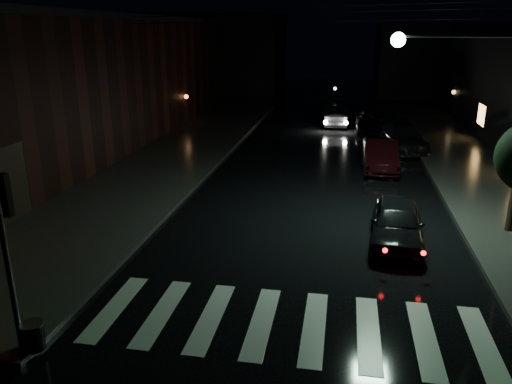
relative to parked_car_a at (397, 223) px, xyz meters
The scene contains 14 objects.
ground 8.14m from the parked_car_a, 135.65° to the right, with size 120.00×120.00×0.00m, color black.
sidewalk_left 13.65m from the parked_car_a, 142.36° to the left, with size 6.00×44.00×0.15m, color #282826.
sidewalk_right 9.35m from the parked_car_a, 63.24° to the left, with size 4.00×44.00×0.15m, color #282826.
building_left 20.77m from the parked_car_a, 149.87° to the left, with size 10.00×36.00×7.00m, color black.
building_far_left 42.52m from the parked_car_a, 111.89° to the left, with size 14.00×10.00×8.00m, color black.
building_far_right 40.28m from the parked_car_a, 78.22° to the left, with size 14.00×10.00×7.00m, color black.
crosswalk 5.92m from the parked_car_a, 118.44° to the right, with size 9.00×3.00×0.01m, color beige.
signal_pole_corner 10.71m from the parked_car_a, 138.09° to the right, with size 0.68×0.61×4.20m.
utility_pole 5.14m from the parked_car_a, 23.70° to the left, with size 4.92×0.44×8.00m.
parked_car_a is the anchor object (origin of this frame).
parked_car_b 8.79m from the parked_car_a, 90.00° to the left, with size 1.51×4.32×1.42m, color black.
parked_car_c 13.42m from the parked_car_a, 83.55° to the left, with size 1.95×4.80×1.39m, color black.
parked_car_d 18.16m from the parked_car_a, 90.00° to the left, with size 2.14×4.65×1.29m, color black.
oncoming_car 20.20m from the parked_car_a, 96.73° to the left, with size 1.51×4.32×1.42m, color black.
Camera 1 is at (4.01, -9.32, 6.39)m, focal length 35.00 mm.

